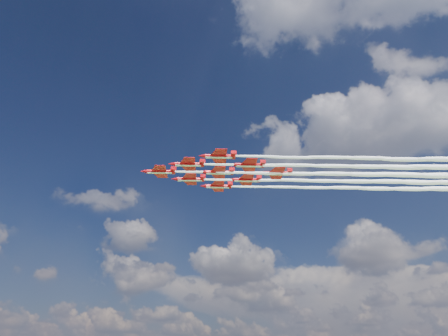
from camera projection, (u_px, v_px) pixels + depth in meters
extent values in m
cylinder|color=red|center=(160.00, 172.00, 150.92)|extent=(8.23, 6.02, 1.24)
cone|color=red|center=(143.00, 171.00, 150.76)|extent=(2.57, 2.28, 1.24)
cone|color=red|center=(175.00, 172.00, 151.07)|extent=(2.04, 1.88, 1.13)
ellipsoid|color=black|center=(153.00, 170.00, 151.07)|extent=(2.53, 2.15, 0.81)
cube|color=red|center=(161.00, 172.00, 150.91)|extent=(8.75, 10.67, 0.16)
cube|color=red|center=(173.00, 172.00, 151.05)|extent=(3.56, 4.27, 0.14)
cube|color=red|center=(174.00, 169.00, 151.49)|extent=(1.60, 1.13, 2.03)
cube|color=white|center=(160.00, 173.00, 150.68)|extent=(7.63, 5.52, 0.14)
cylinder|color=red|center=(188.00, 164.00, 145.50)|extent=(8.23, 6.02, 1.24)
cone|color=red|center=(171.00, 164.00, 145.34)|extent=(2.57, 2.28, 1.24)
cone|color=red|center=(204.00, 164.00, 145.65)|extent=(2.04, 1.88, 1.13)
ellipsoid|color=black|center=(182.00, 163.00, 145.65)|extent=(2.53, 2.15, 0.81)
cube|color=red|center=(190.00, 164.00, 145.49)|extent=(8.75, 10.67, 0.16)
cube|color=red|center=(202.00, 164.00, 145.63)|extent=(3.56, 4.27, 0.14)
cube|color=red|center=(203.00, 162.00, 146.07)|extent=(1.60, 1.13, 2.03)
cube|color=white|center=(188.00, 166.00, 145.26)|extent=(7.63, 5.52, 0.14)
cylinder|color=red|center=(190.00, 179.00, 156.92)|extent=(8.23, 6.02, 1.24)
cone|color=red|center=(174.00, 179.00, 156.76)|extent=(2.57, 2.28, 1.24)
cone|color=red|center=(205.00, 179.00, 157.07)|extent=(2.04, 1.88, 1.13)
ellipsoid|color=black|center=(184.00, 178.00, 157.07)|extent=(2.53, 2.15, 0.81)
cube|color=red|center=(191.00, 179.00, 156.92)|extent=(8.75, 10.67, 0.16)
cube|color=red|center=(202.00, 179.00, 157.05)|extent=(3.56, 4.27, 0.14)
cube|color=red|center=(203.00, 177.00, 157.49)|extent=(1.60, 1.13, 2.03)
cube|color=white|center=(190.00, 181.00, 156.68)|extent=(7.63, 5.52, 0.14)
cylinder|color=red|center=(219.00, 156.00, 140.08)|extent=(8.23, 6.02, 1.24)
cone|color=red|center=(202.00, 156.00, 139.92)|extent=(2.57, 2.28, 1.24)
cone|color=red|center=(236.00, 156.00, 140.23)|extent=(2.04, 1.88, 1.13)
ellipsoid|color=black|center=(212.00, 155.00, 140.23)|extent=(2.53, 2.15, 0.81)
cube|color=red|center=(221.00, 156.00, 140.07)|extent=(8.75, 10.67, 0.16)
cube|color=red|center=(233.00, 156.00, 140.21)|extent=(3.56, 4.27, 0.14)
cube|color=red|center=(234.00, 154.00, 140.65)|extent=(1.60, 1.13, 2.03)
cube|color=white|center=(219.00, 158.00, 139.84)|extent=(7.63, 5.52, 0.14)
cylinder|color=red|center=(218.00, 172.00, 151.50)|extent=(8.23, 6.02, 1.24)
cone|color=red|center=(202.00, 172.00, 151.34)|extent=(2.57, 2.28, 1.24)
cone|color=red|center=(234.00, 172.00, 151.65)|extent=(2.04, 1.88, 1.13)
ellipsoid|color=black|center=(212.00, 171.00, 151.65)|extent=(2.53, 2.15, 0.81)
cube|color=red|center=(220.00, 172.00, 151.50)|extent=(8.75, 10.67, 0.16)
cube|color=red|center=(231.00, 172.00, 151.63)|extent=(3.56, 4.27, 0.14)
cube|color=red|center=(232.00, 170.00, 152.07)|extent=(1.60, 1.13, 2.03)
cube|color=white|center=(218.00, 174.00, 151.26)|extent=(7.63, 5.52, 0.14)
cylinder|color=red|center=(218.00, 186.00, 162.92)|extent=(8.23, 6.02, 1.24)
cone|color=red|center=(203.00, 186.00, 162.76)|extent=(2.57, 2.28, 1.24)
cone|color=red|center=(232.00, 186.00, 163.08)|extent=(2.04, 1.88, 1.13)
ellipsoid|color=black|center=(212.00, 185.00, 163.07)|extent=(2.53, 2.15, 0.81)
cube|color=red|center=(219.00, 186.00, 162.92)|extent=(8.75, 10.67, 0.16)
cube|color=red|center=(230.00, 186.00, 163.05)|extent=(3.56, 4.27, 0.14)
cube|color=red|center=(230.00, 184.00, 163.49)|extent=(1.60, 1.13, 2.03)
cube|color=white|center=(218.00, 188.00, 162.69)|extent=(7.63, 5.52, 0.14)
cylinder|color=red|center=(249.00, 165.00, 146.08)|extent=(8.23, 6.02, 1.24)
cone|color=red|center=(232.00, 165.00, 145.92)|extent=(2.57, 2.28, 1.24)
cone|color=red|center=(265.00, 165.00, 146.23)|extent=(2.04, 1.88, 1.13)
ellipsoid|color=black|center=(242.00, 163.00, 146.23)|extent=(2.53, 2.15, 0.81)
cube|color=red|center=(251.00, 165.00, 146.08)|extent=(8.75, 10.67, 0.16)
cube|color=red|center=(262.00, 165.00, 146.21)|extent=(3.56, 4.27, 0.14)
cube|color=red|center=(263.00, 162.00, 146.65)|extent=(1.60, 1.13, 2.03)
cube|color=white|center=(249.00, 166.00, 145.84)|extent=(7.63, 5.52, 0.14)
cylinder|color=red|center=(246.00, 180.00, 157.50)|extent=(8.23, 6.02, 1.24)
cone|color=red|center=(230.00, 180.00, 157.34)|extent=(2.57, 2.28, 1.24)
cone|color=red|center=(261.00, 180.00, 157.66)|extent=(2.04, 1.88, 1.13)
ellipsoid|color=black|center=(240.00, 178.00, 157.65)|extent=(2.53, 2.15, 0.81)
cube|color=red|center=(248.00, 180.00, 157.50)|extent=(8.75, 10.67, 0.16)
cube|color=red|center=(259.00, 180.00, 157.63)|extent=(3.56, 4.27, 0.14)
cube|color=red|center=(259.00, 177.00, 158.07)|extent=(1.60, 1.13, 2.03)
cube|color=white|center=(246.00, 181.00, 157.27)|extent=(7.63, 5.52, 0.14)
cylinder|color=red|center=(277.00, 173.00, 152.08)|extent=(8.23, 6.02, 1.24)
cone|color=red|center=(260.00, 173.00, 151.92)|extent=(2.57, 2.28, 1.24)
cone|color=red|center=(292.00, 173.00, 152.24)|extent=(2.04, 1.88, 1.13)
ellipsoid|color=black|center=(270.00, 172.00, 152.23)|extent=(2.53, 2.15, 0.81)
cube|color=red|center=(278.00, 173.00, 152.08)|extent=(8.75, 10.67, 0.16)
cube|color=red|center=(289.00, 173.00, 152.21)|extent=(3.56, 4.27, 0.14)
cube|color=red|center=(290.00, 171.00, 152.65)|extent=(1.60, 1.13, 2.03)
cube|color=white|center=(277.00, 175.00, 151.85)|extent=(7.63, 5.52, 0.14)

